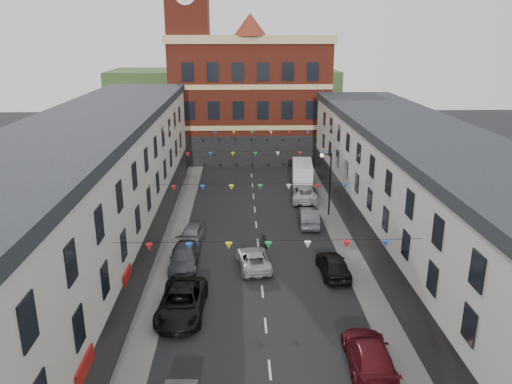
{
  "coord_description": "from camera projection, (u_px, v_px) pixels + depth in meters",
  "views": [
    {
      "loc": [
        -1.42,
        -29.19,
        16.2
      ],
      "look_at": [
        -0.15,
        8.07,
        4.31
      ],
      "focal_mm": 35.0,
      "sensor_mm": 36.0,
      "label": 1
    }
  ],
  "objects": [
    {
      "name": "car_left_d",
      "position": [
        184.0,
        258.0,
        36.05
      ],
      "size": [
        2.08,
        4.98,
        1.44
      ],
      "primitive_type": "imported",
      "rotation": [
        0.0,
        0.0,
        0.01
      ],
      "color": "#3F4047",
      "rests_on": "ground"
    },
    {
      "name": "terrace_right",
      "position": [
        442.0,
        215.0,
        32.62
      ],
      "size": [
        8.4,
        56.0,
        9.7
      ],
      "color": "beige",
      "rests_on": "ground"
    },
    {
      "name": "car_right_f",
      "position": [
        305.0,
        193.0,
        50.55
      ],
      "size": [
        3.19,
        5.92,
        1.58
      ],
      "primitive_type": "imported",
      "rotation": [
        0.0,
        0.0,
        3.04
      ],
      "color": "#B6B9BB",
      "rests_on": "ground"
    },
    {
      "name": "clock_tower",
      "position": [
        189.0,
        44.0,
        61.31
      ],
      "size": [
        5.6,
        5.6,
        30.0
      ],
      "color": "maroon",
      "rests_on": "ground"
    },
    {
      "name": "car_right_c",
      "position": [
        369.0,
        355.0,
        25.03
      ],
      "size": [
        2.42,
        5.45,
        1.56
      ],
      "primitive_type": "imported",
      "rotation": [
        0.0,
        0.0,
        3.1
      ],
      "color": "#5A1219",
      "rests_on": "ground"
    },
    {
      "name": "ground",
      "position": [
        262.0,
        292.0,
        32.76
      ],
      "size": [
        160.0,
        160.0,
        0.0
      ],
      "primitive_type": "plane",
      "color": "black",
      "rests_on": "ground"
    },
    {
      "name": "white_van",
      "position": [
        302.0,
        173.0,
        55.91
      ],
      "size": [
        2.61,
        5.68,
        2.44
      ],
      "primitive_type": "cube",
      "rotation": [
        0.0,
        0.0,
        -0.09
      ],
      "color": "white",
      "rests_on": "ground"
    },
    {
      "name": "terrace_left",
      "position": [
        77.0,
        212.0,
        31.71
      ],
      "size": [
        8.4,
        56.0,
        10.7
      ],
      "color": "beige",
      "rests_on": "ground"
    },
    {
      "name": "car_right_e",
      "position": [
        309.0,
        216.0,
        44.01
      ],
      "size": [
        2.0,
        4.78,
        1.54
      ],
      "primitive_type": "imported",
      "rotation": [
        0.0,
        0.0,
        3.06
      ],
      "color": "#4F5056",
      "rests_on": "ground"
    },
    {
      "name": "car_left_c",
      "position": [
        182.0,
        302.0,
        29.89
      ],
      "size": [
        2.92,
        5.9,
        1.61
      ],
      "primitive_type": "imported",
      "rotation": [
        0.0,
        0.0,
        -0.04
      ],
      "color": "black",
      "rests_on": "ground"
    },
    {
      "name": "car_right_d",
      "position": [
        333.0,
        265.0,
        34.81
      ],
      "size": [
        2.06,
        4.66,
        1.56
      ],
      "primitive_type": "imported",
      "rotation": [
        0.0,
        0.0,
        3.19
      ],
      "color": "black",
      "rests_on": "ground"
    },
    {
      "name": "moving_car",
      "position": [
        254.0,
        259.0,
        36.01
      ],
      "size": [
        2.72,
        4.9,
        1.3
      ],
      "primitive_type": "imported",
      "rotation": [
        0.0,
        0.0,
        3.27
      ],
      "color": "#A5A9AC",
      "rests_on": "ground"
    },
    {
      "name": "pavement_left",
      "position": [
        161.0,
        278.0,
        34.42
      ],
      "size": [
        1.8,
        64.0,
        0.15
      ],
      "primitive_type": "cube",
      "color": "#605E5B",
      "rests_on": "ground"
    },
    {
      "name": "civic_building",
      "position": [
        250.0,
        97.0,
        66.42
      ],
      "size": [
        20.6,
        13.3,
        18.5
      ],
      "color": "maroon",
      "rests_on": "ground"
    },
    {
      "name": "pavement_right",
      "position": [
        360.0,
        275.0,
        34.87
      ],
      "size": [
        1.8,
        64.0,
        0.15
      ],
      "primitive_type": "cube",
      "color": "#605E5B",
      "rests_on": "ground"
    },
    {
      "name": "distant_hill",
      "position": [
        225.0,
        98.0,
        90.15
      ],
      "size": [
        40.0,
        14.0,
        10.0
      ],
      "primitive_type": "cube",
      "color": "#2E4721",
      "rests_on": "ground"
    },
    {
      "name": "pedestrian",
      "position": [
        264.0,
        245.0,
        38.03
      ],
      "size": [
        0.65,
        0.49,
        1.63
      ],
      "primitive_type": "imported",
      "rotation": [
        0.0,
        0.0,
        0.17
      ],
      "color": "black",
      "rests_on": "ground"
    },
    {
      "name": "street_lamp",
      "position": [
        328.0,
        176.0,
        45.12
      ],
      "size": [
        1.1,
        0.36,
        6.0
      ],
      "color": "black",
      "rests_on": "ground"
    },
    {
      "name": "car_left_e",
      "position": [
        191.0,
        236.0,
        39.96
      ],
      "size": [
        2.13,
        4.41,
        1.45
      ],
      "primitive_type": "imported",
      "rotation": [
        0.0,
        0.0,
        -0.1
      ],
      "color": "gray",
      "rests_on": "ground"
    }
  ]
}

